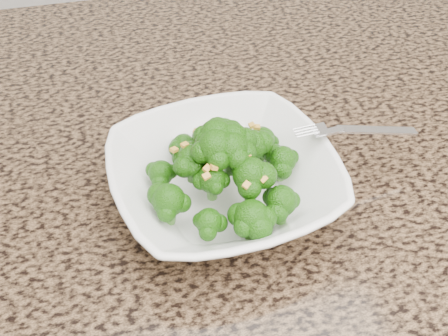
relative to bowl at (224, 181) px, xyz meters
name	(u,v)px	position (x,y,z in m)	size (l,w,h in m)	color
granite_counter	(253,184)	(0.04, 0.03, -0.05)	(1.64, 1.04, 0.03)	brown
bowl	(224,181)	(0.00, 0.00, 0.00)	(0.25, 0.25, 0.06)	white
broccoli_pile	(224,137)	(0.00, 0.00, 0.06)	(0.22, 0.22, 0.06)	#1D5A0A
garlic_topping	(224,110)	(0.00, 0.00, 0.10)	(0.13, 0.13, 0.01)	gold
fork	(338,130)	(0.14, 0.01, 0.04)	(0.17, 0.03, 0.01)	silver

